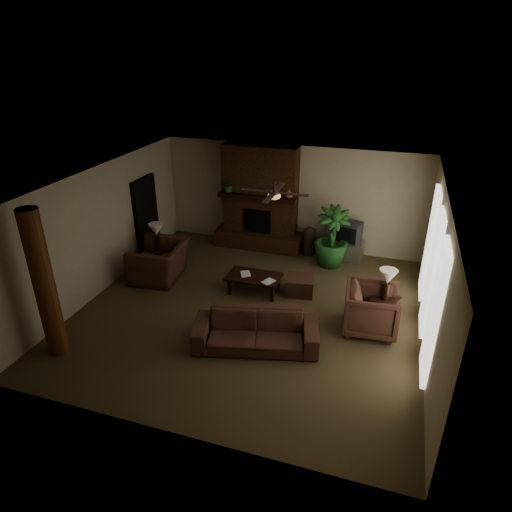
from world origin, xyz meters
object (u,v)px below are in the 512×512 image
(side_table_left, at_px, (160,258))
(floor_plant, at_px, (331,249))
(log_column, at_px, (44,285))
(armchair_left, at_px, (159,256))
(sofa, at_px, (256,325))
(floor_vase, at_px, (309,239))
(coffee_table, at_px, (254,278))
(side_table_right, at_px, (384,310))
(lamp_left, at_px, (156,231))
(armchair_right, at_px, (372,308))
(ottoman, at_px, (300,285))
(tv_stand, at_px, (346,250))
(lamp_right, at_px, (388,279))

(side_table_left, bearing_deg, floor_plant, 20.40)
(log_column, bearing_deg, armchair_left, 82.34)
(floor_plant, bearing_deg, sofa, -101.63)
(armchair_left, distance_m, floor_vase, 3.96)
(coffee_table, relative_size, side_table_right, 2.18)
(coffee_table, height_order, side_table_left, side_table_left)
(floor_vase, xyz_separation_m, side_table_left, (-3.39, -1.96, -0.16))
(log_column, relative_size, lamp_left, 4.31)
(log_column, bearing_deg, armchair_right, 24.15)
(coffee_table, xyz_separation_m, side_table_right, (2.88, -0.30, -0.10))
(log_column, height_order, side_table_right, log_column)
(armchair_left, bearing_deg, floor_plant, 110.53)
(side_table_left, bearing_deg, ottoman, -2.01)
(tv_stand, xyz_separation_m, floor_plant, (-0.34, -0.49, 0.18))
(floor_vase, relative_size, side_table_right, 1.40)
(tv_stand, bearing_deg, side_table_left, -150.63)
(sofa, distance_m, lamp_right, 2.76)
(armchair_right, xyz_separation_m, coffee_table, (-2.64, 0.69, -0.14))
(floor_plant, bearing_deg, side_table_left, -159.60)
(floor_vase, xyz_separation_m, side_table_right, (2.10, -2.69, -0.16))
(log_column, xyz_separation_m, lamp_right, (5.66, 2.80, -0.40))
(log_column, xyz_separation_m, coffee_table, (2.79, 3.13, -1.03))
(armchair_left, distance_m, armchair_right, 5.06)
(armchair_left, height_order, tv_stand, armchair_left)
(armchair_left, xyz_separation_m, floor_vase, (3.15, 2.39, -0.15))
(sofa, height_order, armchair_right, armchair_right)
(sofa, height_order, lamp_left, lamp_left)
(sofa, bearing_deg, lamp_right, 20.73)
(ottoman, xyz_separation_m, floor_vase, (-0.23, 2.09, 0.23))
(coffee_table, distance_m, ottoman, 1.06)
(side_table_right, bearing_deg, floor_vase, 127.96)
(armchair_right, xyz_separation_m, floor_plant, (-1.22, 2.63, -0.09))
(log_column, distance_m, sofa, 3.78)
(armchair_left, relative_size, floor_plant, 0.87)
(side_table_right, height_order, lamp_right, lamp_right)
(armchair_right, height_order, floor_plant, armchair_right)
(tv_stand, xyz_separation_m, side_table_left, (-4.39, -1.99, 0.03))
(tv_stand, xyz_separation_m, lamp_left, (-4.41, -1.99, 0.75))
(log_column, xyz_separation_m, floor_vase, (3.57, 5.52, -0.97))
(log_column, relative_size, lamp_right, 4.31)
(side_table_left, bearing_deg, floor_vase, 30.03)
(armchair_right, xyz_separation_m, lamp_left, (-5.28, 1.12, 0.48))
(sofa, relative_size, floor_plant, 1.50)
(armchair_left, relative_size, lamp_right, 2.05)
(armchair_left, xyz_separation_m, armchair_right, (5.02, -0.69, -0.06))
(armchair_right, xyz_separation_m, side_table_right, (0.23, 0.39, -0.24))
(floor_plant, relative_size, side_table_right, 2.79)
(log_column, height_order, coffee_table, log_column)
(floor_vase, xyz_separation_m, floor_plant, (0.65, -0.46, -0.00))
(log_column, height_order, sofa, log_column)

